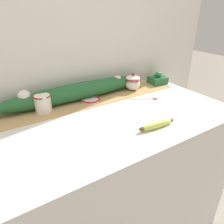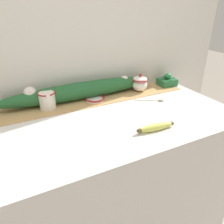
{
  "view_description": "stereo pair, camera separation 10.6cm",
  "coord_description": "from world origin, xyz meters",
  "px_view_note": "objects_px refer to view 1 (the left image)",
  "views": [
    {
      "loc": [
        -0.49,
        -0.87,
        1.47
      ],
      "look_at": [
        0.05,
        -0.04,
        0.97
      ],
      "focal_mm": 35.0,
      "sensor_mm": 36.0,
      "label": 1
    },
    {
      "loc": [
        -0.39,
        -0.92,
        1.47
      ],
      "look_at": [
        0.05,
        -0.04,
        0.97
      ],
      "focal_mm": 35.0,
      "sensor_mm": 36.0,
      "label": 2
    }
  ],
  "objects_px": {
    "sugar_bowl": "(133,82)",
    "banana": "(157,125)",
    "spoon": "(153,98)",
    "gift_box": "(158,79)",
    "cream_pitcher": "(43,103)",
    "small_dish": "(91,100)"
  },
  "relations": [
    {
      "from": "sugar_bowl",
      "to": "gift_box",
      "type": "bearing_deg",
      "value": 1.5
    },
    {
      "from": "spoon",
      "to": "banana",
      "type": "bearing_deg",
      "value": -98.97
    },
    {
      "from": "cream_pitcher",
      "to": "sugar_bowl",
      "type": "bearing_deg",
      "value": -0.13
    },
    {
      "from": "sugar_bowl",
      "to": "banana",
      "type": "xyz_separation_m",
      "value": [
        -0.21,
        -0.47,
        -0.04
      ]
    },
    {
      "from": "cream_pitcher",
      "to": "banana",
      "type": "xyz_separation_m",
      "value": [
        0.41,
        -0.47,
        -0.04
      ]
    },
    {
      "from": "cream_pitcher",
      "to": "gift_box",
      "type": "height_order",
      "value": "cream_pitcher"
    },
    {
      "from": "small_dish",
      "to": "gift_box",
      "type": "bearing_deg",
      "value": 2.27
    },
    {
      "from": "banana",
      "to": "gift_box",
      "type": "bearing_deg",
      "value": 46.36
    },
    {
      "from": "small_dish",
      "to": "gift_box",
      "type": "height_order",
      "value": "gift_box"
    },
    {
      "from": "banana",
      "to": "spoon",
      "type": "relative_size",
      "value": 1.22
    },
    {
      "from": "cream_pitcher",
      "to": "gift_box",
      "type": "bearing_deg",
      "value": 0.33
    },
    {
      "from": "spoon",
      "to": "gift_box",
      "type": "xyz_separation_m",
      "value": [
        0.23,
        0.2,
        0.03
      ]
    },
    {
      "from": "small_dish",
      "to": "banana",
      "type": "xyz_separation_m",
      "value": [
        0.12,
        -0.45,
        0.0
      ]
    },
    {
      "from": "sugar_bowl",
      "to": "small_dish",
      "type": "xyz_separation_m",
      "value": [
        -0.34,
        -0.02,
        -0.04
      ]
    },
    {
      "from": "sugar_bowl",
      "to": "banana",
      "type": "relative_size",
      "value": 0.58
    },
    {
      "from": "cream_pitcher",
      "to": "small_dish",
      "type": "height_order",
      "value": "cream_pitcher"
    },
    {
      "from": "cream_pitcher",
      "to": "sugar_bowl",
      "type": "height_order",
      "value": "sugar_bowl"
    },
    {
      "from": "cream_pitcher",
      "to": "sugar_bowl",
      "type": "relative_size",
      "value": 0.94
    },
    {
      "from": "sugar_bowl",
      "to": "spoon",
      "type": "height_order",
      "value": "sugar_bowl"
    },
    {
      "from": "small_dish",
      "to": "banana",
      "type": "relative_size",
      "value": 0.58
    },
    {
      "from": "gift_box",
      "to": "small_dish",
      "type": "bearing_deg",
      "value": -177.73
    },
    {
      "from": "sugar_bowl",
      "to": "small_dish",
      "type": "distance_m",
      "value": 0.34
    }
  ]
}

